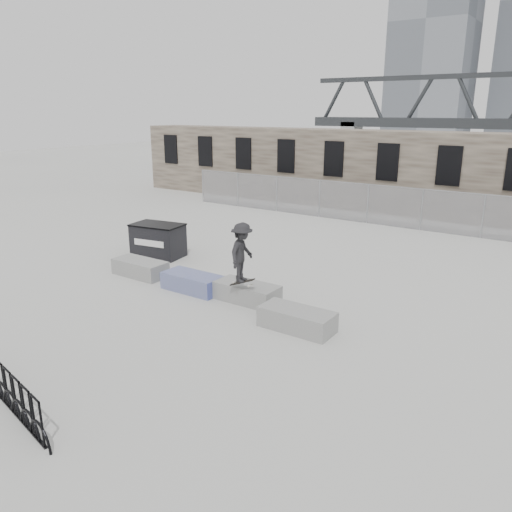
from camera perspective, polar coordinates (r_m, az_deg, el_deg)
The scene contains 9 objects.
ground at distance 15.95m, azimuth -5.00°, elevation -4.33°, with size 120.00×120.00×0.00m, color #BCBBB6.
stone_wall at distance 29.49m, azimuth 15.58°, elevation 9.24°, with size 36.00×2.58×4.50m.
chainlink_fence at distance 26.20m, azimuth 12.63°, elevation 5.91°, with size 22.06×0.06×2.02m.
planter_far_left at distance 17.99m, azimuth -13.10°, elevation -1.27°, with size 2.00×0.90×0.56m.
planter_center_left at distance 16.21m, azimuth -7.28°, elevation -2.92°, with size 2.00×0.90×0.56m.
planter_center_right at distance 15.21m, azimuth -1.04°, elevation -4.11°, with size 2.00×0.90×0.56m.
planter_offset at distance 13.37m, azimuth 4.71°, elevation -7.14°, with size 2.00×0.90×0.56m.
dumpster at distance 20.12m, azimuth -11.13°, elevation 1.80°, with size 2.17×1.53×1.31m.
skateboarder at distance 14.33m, azimuth -1.61°, elevation 0.40°, with size 0.84×1.23×1.92m.
Camera 1 is at (9.57, -11.45, 5.63)m, focal length 35.00 mm.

